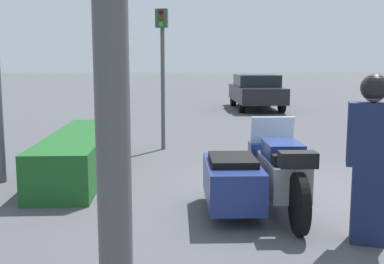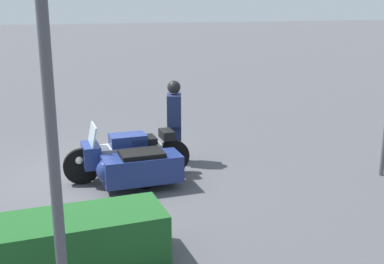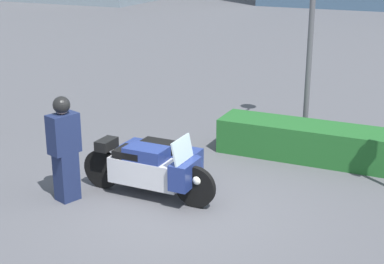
% 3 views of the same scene
% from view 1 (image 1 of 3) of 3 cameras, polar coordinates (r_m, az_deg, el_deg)
% --- Properties ---
extents(ground_plane, '(160.00, 160.00, 0.00)m').
position_cam_1_polar(ground_plane, '(7.27, 11.10, -7.51)').
color(ground_plane, '#4C4C51').
extents(police_motorcycle, '(2.58, 1.37, 1.18)m').
position_cam_1_polar(police_motorcycle, '(6.48, 7.47, -4.94)').
color(police_motorcycle, black).
rests_on(police_motorcycle, ground).
extents(officer_rider, '(0.45, 0.57, 1.84)m').
position_cam_1_polar(officer_rider, '(5.51, 20.43, -2.58)').
color(officer_rider, '#192347').
rests_on(officer_rider, ground).
extents(hedge_bush_curbside, '(4.06, 0.95, 0.72)m').
position_cam_1_polar(hedge_bush_curbside, '(8.72, -13.15, -2.51)').
color(hedge_bush_curbside, '#1E5623').
rests_on(hedge_bush_curbside, ground).
extents(traffic_light_near, '(0.22, 0.29, 3.10)m').
position_cam_1_polar(traffic_light_near, '(10.71, -3.55, 8.83)').
color(traffic_light_near, '#4C4C4C').
rests_on(traffic_light_near, ground).
extents(traffic_light_far, '(0.23, 0.27, 3.18)m').
position_cam_1_polar(traffic_light_far, '(1.27, -9.59, 14.40)').
color(traffic_light_far, '#4C4C4C').
rests_on(traffic_light_far, ground).
extents(parked_car_background, '(4.54, 1.86, 1.43)m').
position_cam_1_polar(parked_car_background, '(20.22, 7.61, 4.89)').
color(parked_car_background, black).
rests_on(parked_car_background, ground).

